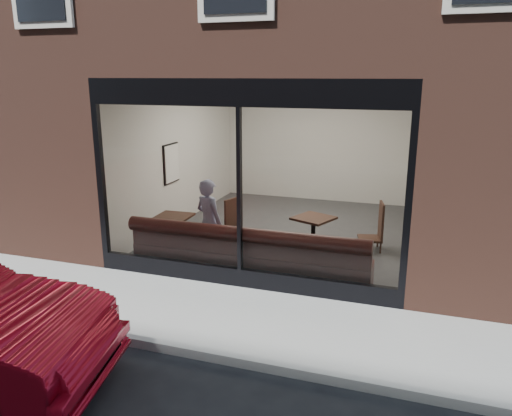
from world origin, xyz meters
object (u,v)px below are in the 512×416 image
(banquette, at_px, (249,264))
(cafe_table_left, at_px, (173,217))
(cafe_chair_left, at_px, (224,232))
(cafe_chair_right, at_px, (370,239))
(cafe_table_right, at_px, (314,218))
(person, at_px, (209,223))

(banquette, relative_size, cafe_table_left, 6.48)
(cafe_chair_left, bearing_deg, banquette, 143.52)
(cafe_chair_right, bearing_deg, cafe_table_right, 22.06)
(cafe_chair_left, bearing_deg, cafe_table_left, 72.56)
(banquette, xyz_separation_m, cafe_chair_left, (-1.01, 1.43, 0.01))
(cafe_table_left, relative_size, cafe_chair_right, 1.44)
(banquette, distance_m, cafe_chair_left, 1.76)
(cafe_table_left, xyz_separation_m, cafe_table_right, (2.45, 0.72, 0.00))
(banquette, height_order, cafe_chair_right, banquette)
(cafe_chair_right, bearing_deg, cafe_table_left, 9.05)
(person, relative_size, cafe_chair_left, 3.99)
(cafe_table_left, height_order, cafe_chair_left, cafe_table_left)
(cafe_table_right, xyz_separation_m, cafe_chair_left, (-1.82, 0.17, -0.50))
(cafe_table_left, bearing_deg, person, -16.15)
(banquette, height_order, cafe_chair_left, banquette)
(cafe_table_right, bearing_deg, cafe_table_left, -163.71)
(cafe_table_left, bearing_deg, cafe_chair_left, 54.24)
(cafe_table_right, relative_size, cafe_chair_right, 1.49)
(cafe_table_right, distance_m, cafe_chair_right, 1.27)
(banquette, bearing_deg, cafe_chair_left, 125.20)
(banquette, bearing_deg, cafe_table_right, 57.61)
(banquette, bearing_deg, person, 159.37)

